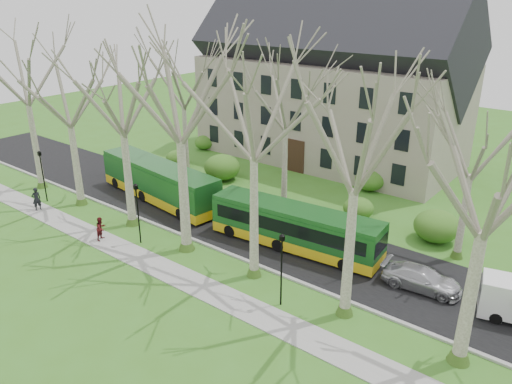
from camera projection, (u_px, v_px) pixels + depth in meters
ground at (214, 264)px, 32.07m from camera, size 120.00×120.00×0.00m
sidewalk at (186, 280)px, 30.24m from camera, size 70.00×2.00×0.06m
road at (266, 233)px, 36.07m from camera, size 80.00×8.00×0.06m
curb at (229, 254)px, 33.14m from camera, size 80.00×0.25×0.14m
building at (330, 80)px, 50.01m from camera, size 26.50×12.20×16.00m
tree_row_verge at (214, 159)px, 29.69m from camera, size 49.00×7.00×14.00m
tree_row_far at (295, 134)px, 38.62m from camera, size 33.00×7.00×12.00m
lamp_row at (201, 233)px, 30.39m from camera, size 36.22×0.22×4.30m
hedges at (282, 176)px, 44.59m from camera, size 30.60×8.60×2.00m
bus_lead at (159, 181)px, 41.28m from camera, size 13.21×4.25×3.24m
bus_follow at (295, 227)px, 33.53m from camera, size 12.19×3.61×3.00m
sedan at (421, 278)px, 29.06m from camera, size 4.74×2.31×1.33m
pedestrian_a at (36, 199)px, 39.54m from camera, size 0.59×0.77×1.88m
pedestrian_b at (101, 228)px, 34.83m from camera, size 0.84×0.96×1.68m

